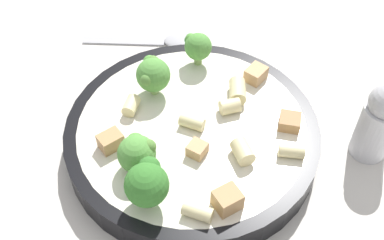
# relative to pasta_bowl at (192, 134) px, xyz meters

# --- Properties ---
(ground_plane) EXTENTS (2.00, 2.00, 0.00)m
(ground_plane) POSITION_rel_pasta_bowl_xyz_m (0.00, 0.00, -0.02)
(ground_plane) COLOR beige
(pasta_bowl) EXTENTS (0.27, 0.27, 0.03)m
(pasta_bowl) POSITION_rel_pasta_bowl_xyz_m (0.00, 0.00, 0.00)
(pasta_bowl) COLOR black
(pasta_bowl) RESTS_ON ground_plane
(broccoli_floret_0) EXTENTS (0.04, 0.04, 0.05)m
(broccoli_floret_0) POSITION_rel_pasta_bowl_xyz_m (0.03, -0.09, 0.04)
(broccoli_floret_0) COLOR #9EC175
(broccoli_floret_0) RESTS_ON pasta_bowl
(broccoli_floret_1) EXTENTS (0.04, 0.04, 0.04)m
(broccoli_floret_1) POSITION_rel_pasta_bowl_xyz_m (-0.01, -0.07, 0.03)
(broccoli_floret_1) COLOR #9EC175
(broccoli_floret_1) RESTS_ON pasta_bowl
(broccoli_floret_2) EXTENTS (0.04, 0.04, 0.04)m
(broccoli_floret_2) POSITION_rel_pasta_bowl_xyz_m (-0.06, 0.01, 0.04)
(broccoli_floret_2) COLOR #9EC175
(broccoli_floret_2) RESTS_ON pasta_bowl
(broccoli_floret_3) EXTENTS (0.03, 0.03, 0.04)m
(broccoli_floret_3) POSITION_rel_pasta_bowl_xyz_m (-0.06, 0.08, 0.04)
(broccoli_floret_3) COLOR #93B766
(broccoli_floret_3) RESTS_ON pasta_bowl
(rigatoni_0) EXTENTS (0.03, 0.02, 0.01)m
(rigatoni_0) POSITION_rel_pasta_bowl_xyz_m (0.07, -0.08, 0.02)
(rigatoni_0) COLOR beige
(rigatoni_0) RESTS_ON pasta_bowl
(rigatoni_1) EXTENTS (0.02, 0.03, 0.01)m
(rigatoni_1) POSITION_rel_pasta_bowl_xyz_m (-0.06, -0.02, 0.02)
(rigatoni_1) COLOR beige
(rigatoni_1) RESTS_ON pasta_bowl
(rigatoni_2) EXTENTS (0.02, 0.03, 0.02)m
(rigatoni_2) POSITION_rel_pasta_bowl_xyz_m (0.02, 0.04, 0.02)
(rigatoni_2) COLOR beige
(rigatoni_2) RESTS_ON pasta_bowl
(rigatoni_3) EXTENTS (0.03, 0.03, 0.02)m
(rigatoni_3) POSITION_rel_pasta_bowl_xyz_m (0.01, 0.06, 0.02)
(rigatoni_3) COLOR beige
(rigatoni_3) RESTS_ON pasta_bowl
(rigatoni_4) EXTENTS (0.03, 0.03, 0.02)m
(rigatoni_4) POSITION_rel_pasta_bowl_xyz_m (0.06, -0.00, 0.02)
(rigatoni_4) COLOR beige
(rigatoni_4) RESTS_ON pasta_bowl
(rigatoni_5) EXTENTS (0.03, 0.02, 0.01)m
(rigatoni_5) POSITION_rel_pasta_bowl_xyz_m (-0.00, -0.00, 0.02)
(rigatoni_5) COLOR beige
(rigatoni_5) RESTS_ON pasta_bowl
(rigatoni_6) EXTENTS (0.03, 0.02, 0.01)m
(rigatoni_6) POSITION_rel_pasta_bowl_xyz_m (0.10, 0.03, 0.02)
(rigatoni_6) COLOR beige
(rigatoni_6) RESTS_ON pasta_bowl
(chicken_chunk_0) EXTENTS (0.03, 0.03, 0.02)m
(chicken_chunk_0) POSITION_rel_pasta_bowl_xyz_m (0.08, -0.05, 0.02)
(chicken_chunk_0) COLOR tan
(chicken_chunk_0) RESTS_ON pasta_bowl
(chicken_chunk_1) EXTENTS (0.02, 0.03, 0.02)m
(chicken_chunk_1) POSITION_rel_pasta_bowl_xyz_m (-0.05, -0.07, 0.02)
(chicken_chunk_1) COLOR tan
(chicken_chunk_1) RESTS_ON pasta_bowl
(chicken_chunk_2) EXTENTS (0.02, 0.02, 0.02)m
(chicken_chunk_2) POSITION_rel_pasta_bowl_xyz_m (0.01, 0.10, 0.02)
(chicken_chunk_2) COLOR tan
(chicken_chunk_2) RESTS_ON pasta_bowl
(chicken_chunk_3) EXTENTS (0.03, 0.03, 0.01)m
(chicken_chunk_3) POSITION_rel_pasta_bowl_xyz_m (0.08, 0.06, 0.02)
(chicken_chunk_3) COLOR #A87A4C
(chicken_chunk_3) RESTS_ON pasta_bowl
(chicken_chunk_4) EXTENTS (0.02, 0.02, 0.01)m
(chicken_chunk_4) POSITION_rel_pasta_bowl_xyz_m (0.03, -0.02, 0.02)
(chicken_chunk_4) COLOR tan
(chicken_chunk_4) RESTS_ON pasta_bowl
(pepper_shaker) EXTENTS (0.04, 0.04, 0.09)m
(pepper_shaker) POSITION_rel_pasta_bowl_xyz_m (0.15, 0.11, 0.03)
(pepper_shaker) COLOR silver
(pepper_shaker) RESTS_ON ground_plane
(spoon) EXTENTS (0.14, 0.11, 0.01)m
(spoon) POSITION_rel_pasta_bowl_xyz_m (-0.13, 0.11, -0.01)
(spoon) COLOR #B2B2B7
(spoon) RESTS_ON ground_plane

